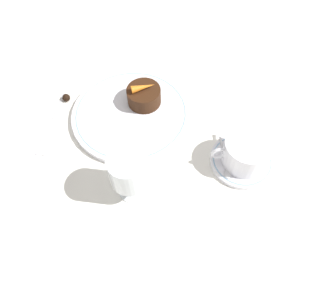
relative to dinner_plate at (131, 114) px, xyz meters
name	(u,v)px	position (x,y,z in m)	size (l,w,h in m)	color
ground_plane	(136,133)	(-0.01, 0.05, -0.01)	(3.00, 3.00, 0.00)	white
dinner_plate	(131,114)	(0.00, 0.00, 0.00)	(0.28, 0.28, 0.01)	white
saucer	(242,160)	(-0.23, 0.15, 0.00)	(0.14, 0.14, 0.01)	white
coffee_cup	(247,151)	(-0.23, 0.15, 0.03)	(0.12, 0.10, 0.06)	white
spoon	(225,160)	(-0.19, 0.15, 0.00)	(0.02, 0.12, 0.00)	silver
wine_glass	(129,171)	(0.01, 0.19, 0.07)	(0.08, 0.08, 0.12)	silver
fork	(49,130)	(0.19, 0.02, -0.01)	(0.06, 0.18, 0.01)	silver
dessert_cake	(144,96)	(-0.03, -0.03, 0.03)	(0.08, 0.08, 0.04)	#381E0F
carrot_garnish	(143,87)	(-0.03, -0.03, 0.06)	(0.06, 0.03, 0.02)	orange
chocolate_truffle	(66,98)	(0.15, -0.07, 0.00)	(0.02, 0.02, 0.02)	black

